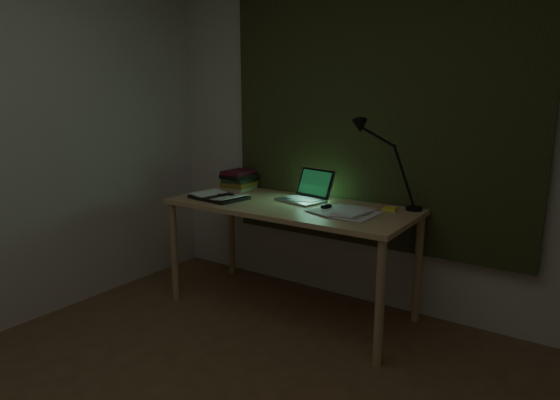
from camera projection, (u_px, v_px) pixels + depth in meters
The scene contains 11 objects.
wall_back at pixel (372, 132), 3.24m from camera, with size 3.50×0.00×2.50m, color silver.
curtain at pixel (371, 102), 3.16m from camera, with size 2.20×0.06×2.00m, color #2E351A.
desk at pixel (290, 258), 3.27m from camera, with size 1.69×0.74×0.77m, color #DCB576, non-canonical shape.
laptop at pixel (301, 185), 3.25m from camera, with size 0.32×0.36×0.23m, color #ABAAAF, non-canonical shape.
open_textbook at pixel (219, 196), 3.36m from camera, with size 0.38×0.27×0.03m, color white, non-canonical shape.
book_stack at pixel (240, 179), 3.69m from camera, with size 0.20×0.24×0.16m, color white, non-canonical shape.
loose_papers at pixel (345, 211), 2.93m from camera, with size 0.37×0.39×0.02m, color silver, non-canonical shape.
mouse at pixel (326, 206), 3.04m from camera, with size 0.06×0.09×0.04m, color black.
sticky_yellow at pixel (390, 209), 3.01m from camera, with size 0.08×0.08×0.02m, color yellow.
sticky_pink at pixel (387, 207), 3.07m from camera, with size 0.07×0.07×0.02m, color #E35883.
desk_lamp at pixel (416, 167), 2.95m from camera, with size 0.37×0.29×0.56m, color black, non-canonical shape.
Camera 1 is at (1.30, -1.06, 1.46)m, focal length 30.00 mm.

